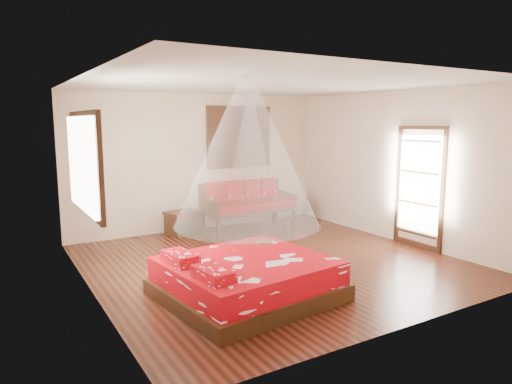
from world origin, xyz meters
The scene contains 10 objects.
room centered at (0.00, 0.00, 1.40)m, with size 5.54×5.54×2.84m.
bed centered at (-1.09, -1.10, 0.25)m, with size 2.22×2.05×0.64m.
daybed centered at (0.91, 2.39, 0.52)m, with size 1.96×0.87×0.98m.
storage_chest centered at (-0.51, 2.45, 0.24)m, with size 0.77×0.65×0.46m.
shutter_panel centered at (0.91, 2.72, 1.90)m, with size 1.52×0.06×1.32m.
window_left centered at (-2.71, 0.20, 1.70)m, with size 0.10×1.74×1.34m.
glazed_door centered at (2.72, -0.60, 1.07)m, with size 0.08×1.02×2.16m.
wine_tray centered at (-0.47, -0.52, 0.55)m, with size 0.25×0.25×0.21m.
mosquito_net_main centered at (-1.07, -1.10, 1.85)m, with size 1.82×1.82×1.80m, color white.
mosquito_net_daybed centered at (0.91, 2.25, 2.00)m, with size 0.79×0.79×1.50m, color white.
Camera 1 is at (-3.84, -5.96, 2.24)m, focal length 32.00 mm.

